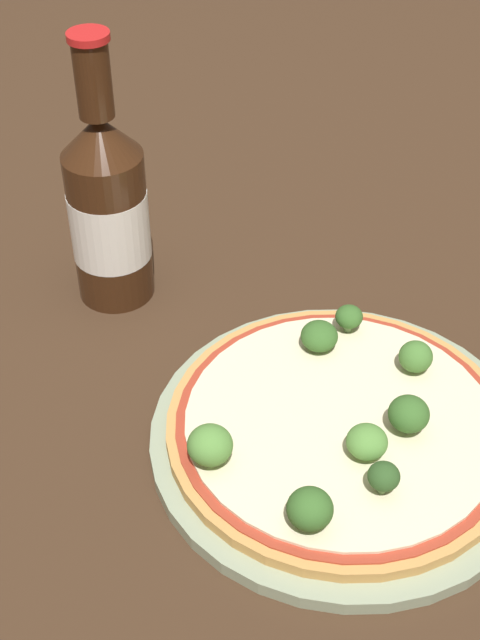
# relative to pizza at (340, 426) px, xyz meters

# --- Properties ---
(ground_plane) EXTENTS (3.00, 3.00, 0.00)m
(ground_plane) POSITION_rel_pizza_xyz_m (-0.01, -0.01, -0.02)
(ground_plane) COLOR #3D2819
(plate) EXTENTS (0.30, 0.30, 0.01)m
(plate) POSITION_rel_pizza_xyz_m (-0.00, -0.00, -0.01)
(plate) COLOR #93A384
(plate) RESTS_ON ground_plane
(pizza) EXTENTS (0.27, 0.27, 0.01)m
(pizza) POSITION_rel_pizza_xyz_m (0.00, 0.00, 0.00)
(pizza) COLOR tan
(pizza) RESTS_ON plate
(broccoli_floret_0) EXTENTS (0.03, 0.03, 0.03)m
(broccoli_floret_0) POSITION_rel_pizza_xyz_m (0.02, -0.04, 0.02)
(broccoli_floret_0) COLOR #6B8E51
(broccoli_floret_0) RESTS_ON pizza
(broccoli_floret_1) EXTENTS (0.03, 0.03, 0.03)m
(broccoli_floret_1) POSITION_rel_pizza_xyz_m (-0.09, 0.05, 0.02)
(broccoli_floret_1) COLOR #6B8E51
(broccoli_floret_1) RESTS_ON pizza
(broccoli_floret_2) EXTENTS (0.02, 0.02, 0.03)m
(broccoli_floret_2) POSITION_rel_pizza_xyz_m (-0.04, -0.06, 0.02)
(broccoli_floret_2) COLOR #6B8E51
(broccoli_floret_2) RESTS_ON pizza
(broccoli_floret_3) EXTENTS (0.03, 0.03, 0.03)m
(broccoli_floret_3) POSITION_rel_pizza_xyz_m (-0.10, -0.04, 0.02)
(broccoli_floret_3) COLOR #6B8E51
(broccoli_floret_3) RESTS_ON pizza
(broccoli_floret_4) EXTENTS (0.03, 0.03, 0.03)m
(broccoli_floret_4) POSITION_rel_pizza_xyz_m (0.08, -0.02, 0.02)
(broccoli_floret_4) COLOR #6B8E51
(broccoli_floret_4) RESTS_ON pizza
(broccoli_floret_5) EXTENTS (0.03, 0.03, 0.03)m
(broccoli_floret_5) POSITION_rel_pizza_xyz_m (-0.02, -0.03, 0.02)
(broccoli_floret_5) COLOR #6B8E51
(broccoli_floret_5) RESTS_ON pizza
(broccoli_floret_6) EXTENTS (0.02, 0.02, 0.02)m
(broccoli_floret_6) POSITION_rel_pizza_xyz_m (0.09, 0.05, 0.02)
(broccoli_floret_6) COLOR #6B8E51
(broccoli_floret_6) RESTS_ON pizza
(broccoli_floret_7) EXTENTS (0.03, 0.03, 0.02)m
(broccoli_floret_7) POSITION_rel_pizza_xyz_m (0.06, 0.06, 0.02)
(broccoli_floret_7) COLOR #6B8E51
(broccoli_floret_7) RESTS_ON pizza
(beer_bottle) EXTENTS (0.07, 0.07, 0.25)m
(beer_bottle) POSITION_rel_pizza_xyz_m (0.03, 0.27, 0.07)
(beer_bottle) COLOR #381E0F
(beer_bottle) RESTS_ON ground_plane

